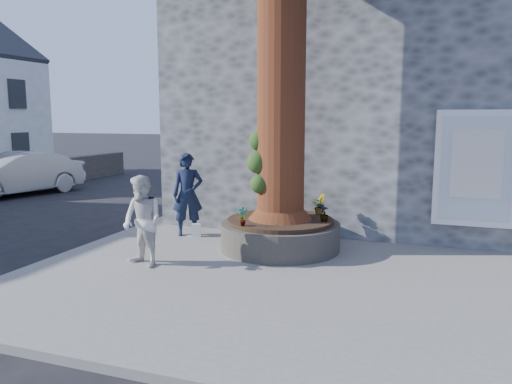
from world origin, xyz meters
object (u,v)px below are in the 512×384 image
(man, at_px, (188,194))
(woman, at_px, (143,221))
(car_silver, at_px, (16,174))
(planter, at_px, (280,234))

(man, bearing_deg, woman, -111.66)
(man, bearing_deg, car_silver, 127.11)
(woman, bearing_deg, man, 117.71)
(planter, bearing_deg, man, 169.02)
(planter, xyz_separation_m, car_silver, (-10.60, 4.05, 0.32))
(planter, relative_size, man, 1.29)
(planter, distance_m, man, 2.33)
(woman, xyz_separation_m, car_silver, (-8.70, 5.90, -0.17))
(man, height_order, car_silver, man)
(planter, bearing_deg, woman, -135.69)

